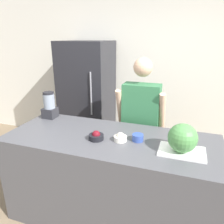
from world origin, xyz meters
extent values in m
cube|color=white|center=(0.00, 2.17, 1.30)|extent=(8.00, 0.06, 2.60)
cube|color=#4C4C51|center=(0.00, 0.42, 0.48)|extent=(2.09, 0.84, 0.95)
cube|color=#232328|center=(-0.88, 1.78, 0.91)|extent=(0.77, 0.69, 1.83)
cylinder|color=gray|center=(-0.65, 1.42, 1.10)|extent=(0.02, 0.02, 0.64)
cube|color=gray|center=(0.17, 1.04, 0.40)|extent=(0.32, 0.18, 0.80)
cube|color=#337247|center=(0.17, 1.04, 1.09)|extent=(0.43, 0.22, 0.57)
sphere|color=#DBAD89|center=(0.17, 1.04, 1.57)|extent=(0.22, 0.22, 0.22)
cylinder|color=#DBAD89|center=(-0.08, 1.00, 1.08)|extent=(0.07, 0.23, 0.48)
cylinder|color=#DBAD89|center=(0.42, 1.00, 1.08)|extent=(0.07, 0.23, 0.48)
cube|color=white|center=(0.67, 0.35, 0.96)|extent=(0.39, 0.27, 0.01)
sphere|color=#4C8C47|center=(0.66, 0.34, 1.09)|extent=(0.25, 0.25, 0.25)
cylinder|color=black|center=(-0.12, 0.34, 0.98)|extent=(0.14, 0.14, 0.05)
sphere|color=maroon|center=(-0.12, 0.34, 1.00)|extent=(0.08, 0.08, 0.08)
cylinder|color=white|center=(0.11, 0.38, 0.98)|extent=(0.12, 0.12, 0.05)
sphere|color=white|center=(0.11, 0.38, 1.00)|extent=(0.08, 0.08, 0.08)
cylinder|color=#334C9E|center=(0.27, 0.44, 0.99)|extent=(0.11, 0.11, 0.07)
cube|color=#28282D|center=(-0.88, 0.71, 1.01)|extent=(0.15, 0.15, 0.12)
cylinder|color=gray|center=(-0.88, 0.71, 1.16)|extent=(0.13, 0.13, 0.17)
cylinder|color=black|center=(-0.88, 0.71, 1.26)|extent=(0.13, 0.13, 0.02)
camera|label=1|loc=(0.64, -1.40, 1.89)|focal=35.00mm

